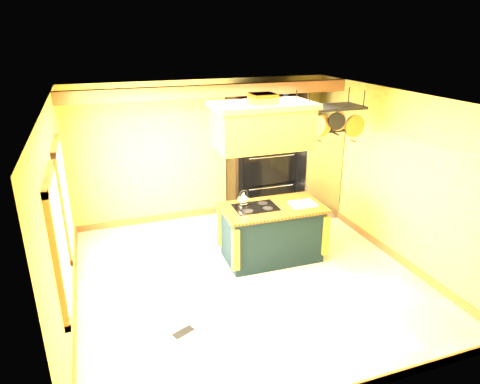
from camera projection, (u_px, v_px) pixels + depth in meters
floor at (247, 276)px, 6.58m from camera, size 5.00×5.00×0.00m
ceiling at (248, 99)px, 5.61m from camera, size 5.00×5.00×0.00m
wall_back at (203, 151)px, 8.30m from camera, size 5.00×0.02×2.70m
wall_front at (343, 288)px, 3.89m from camera, size 5.00×0.02×2.70m
wall_left at (60, 219)px, 5.32m from camera, size 0.02×5.00×2.70m
wall_right at (393, 176)px, 6.87m from camera, size 0.02×5.00×2.70m
ceiling_beam at (213, 91)px, 7.15m from camera, size 5.00×0.15×0.20m
window_near at (60, 243)px, 4.61m from camera, size 0.06×1.06×1.56m
window_far at (64, 198)px, 5.84m from camera, size 0.06×1.06×1.56m
kitchen_island at (272, 232)px, 6.95m from camera, size 1.64×0.93×1.11m
range_hood at (262, 124)px, 6.25m from camera, size 1.48×0.84×0.80m
pot_rack at (330, 115)px, 6.57m from camera, size 1.14×0.52×0.74m
refrigerator at (313, 173)px, 8.60m from camera, size 0.76×0.90×1.76m
hutch at (264, 168)px, 8.56m from camera, size 1.43×0.64×2.53m
floor_register at (183, 332)px, 5.36m from camera, size 0.30×0.22×0.01m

